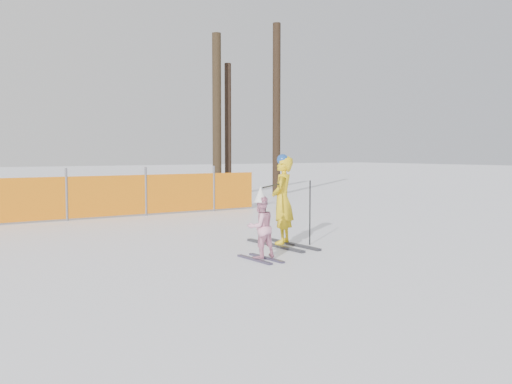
# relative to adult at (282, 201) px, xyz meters

# --- Properties ---
(ground) EXTENTS (120.00, 120.00, 0.00)m
(ground) POSITION_rel_adult_xyz_m (-0.89, -1.00, -0.79)
(ground) COLOR white
(ground) RESTS_ON ground
(adult) EXTENTS (0.65, 1.58, 1.59)m
(adult) POSITION_rel_adult_xyz_m (0.00, 0.00, 0.00)
(adult) COLOR black
(adult) RESTS_ON ground
(child) EXTENTS (0.46, 0.85, 1.11)m
(child) POSITION_rel_adult_xyz_m (-1.06, -0.86, -0.28)
(child) COLOR black
(child) RESTS_ON ground
(ski_poles) EXTENTS (1.43, 0.72, 1.13)m
(ski_poles) POSITION_rel_adult_xyz_m (-0.04, -0.31, 0.04)
(ski_poles) COLOR black
(ski_poles) RESTS_ON ground
(tree_trunks) EXTENTS (2.73, 0.94, 6.42)m
(tree_trunks) POSITION_rel_adult_xyz_m (5.51, 9.78, 2.15)
(tree_trunks) COLOR #2E2214
(tree_trunks) RESTS_ON ground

